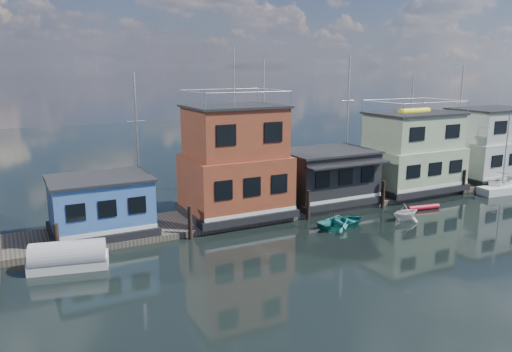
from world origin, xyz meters
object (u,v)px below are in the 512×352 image
houseboat_blue (101,205)px  houseboat_white (490,145)px  dinghy_white (406,212)px  dinghy_teal (343,222)px  houseboat_green (412,153)px  motorboat (501,184)px  houseboat_red (235,163)px  houseboat_dark (326,175)px  tarp_runabout (68,258)px  red_kayak (423,207)px  day_sailer (502,189)px

houseboat_blue → houseboat_white: size_ratio=0.76×
houseboat_white → dinghy_white: size_ratio=3.63×
houseboat_blue → dinghy_teal: (15.23, -5.32, -1.82)m
houseboat_green → motorboat: (7.48, -3.49, -2.90)m
houseboat_red → houseboat_dark: size_ratio=1.60×
houseboat_white → dinghy_white: houseboat_white is taller
houseboat_green → motorboat: size_ratio=2.49×
houseboat_blue → houseboat_dark: (17.50, -0.02, 0.21)m
houseboat_red → dinghy_white: 12.86m
houseboat_white → tarp_runabout: houseboat_white is taller
houseboat_white → red_kayak: 14.29m
houseboat_red → dinghy_white: (10.80, -6.04, -3.49)m
houseboat_green → red_kayak: houseboat_green is taller
houseboat_green → houseboat_white: houseboat_green is taller
tarp_runabout → houseboat_dark: bearing=24.2°
motorboat → houseboat_blue: bearing=79.2°
dinghy_white → dinghy_teal: 5.12m
dinghy_white → houseboat_green: bearing=-47.1°
houseboat_white → dinghy_teal: 22.15m
houseboat_dark → houseboat_green: size_ratio=0.88×
houseboat_white → dinghy_teal: bearing=-165.9°
red_kayak → tarp_runabout: (-26.04, 0.40, 0.43)m
houseboat_blue → dinghy_teal: size_ratio=1.72×
houseboat_blue → dinghy_white: bearing=-16.6°
day_sailer → dinghy_teal: day_sailer is taller
houseboat_red → day_sailer: 24.45m
houseboat_blue → houseboat_dark: bearing=-0.1°
houseboat_blue → tarp_runabout: (-2.61, -4.33, -1.58)m
houseboat_red → tarp_runabout: (-12.11, -4.33, -3.48)m
houseboat_red → dinghy_white: size_ratio=5.13×
tarp_runabout → motorboat: size_ratio=1.31×
houseboat_dark → motorboat: houseboat_dark is taller
houseboat_white → motorboat: size_ratio=2.49×
houseboat_dark → tarp_runabout: size_ratio=1.68×
houseboat_dark → houseboat_white: 19.03m
dinghy_teal → tarp_runabout: bearing=85.0°
houseboat_dark → day_sailer: size_ratio=1.08×
dinghy_white → red_kayak: dinghy_white is taller
houseboat_green → dinghy_teal: size_ratio=2.26×
houseboat_dark → day_sailer: 16.46m
tarp_runabout → dinghy_white: bearing=7.9°
houseboat_white → tarp_runabout: size_ratio=1.91×
red_kayak → houseboat_green: bearing=66.0°
red_kayak → dinghy_white: bearing=-148.2°
dinghy_white → tarp_runabout: tarp_runabout is taller
houseboat_red → red_kayak: 15.22m
dinghy_teal → red_kayak: dinghy_teal is taller
day_sailer → red_kayak: (-9.89, -0.63, -0.21)m
day_sailer → houseboat_blue: bearing=178.7°
houseboat_blue → day_sailer: day_sailer is taller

